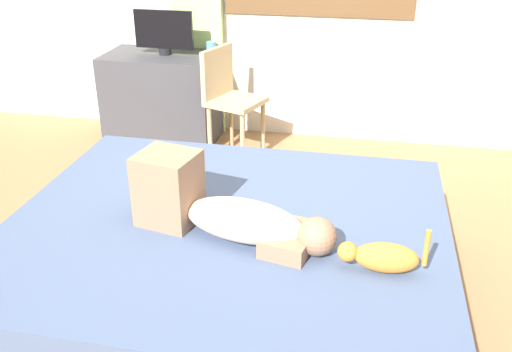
# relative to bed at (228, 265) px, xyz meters

# --- Properties ---
(ground_plane) EXTENTS (16.00, 16.00, 0.00)m
(ground_plane) POSITION_rel_bed_xyz_m (0.09, 0.10, -0.24)
(ground_plane) COLOR olive
(bed) EXTENTS (2.13, 1.84, 0.50)m
(bed) POSITION_rel_bed_xyz_m (0.00, 0.00, 0.00)
(bed) COLOR #997A56
(bed) RESTS_ON ground
(person_lying) EXTENTS (0.94, 0.42, 0.34)m
(person_lying) POSITION_rel_bed_xyz_m (0.01, -0.10, 0.36)
(person_lying) COLOR #CCB299
(person_lying) RESTS_ON bed
(cat) EXTENTS (0.36, 0.11, 0.21)m
(cat) POSITION_rel_bed_xyz_m (0.71, -0.26, 0.32)
(cat) COLOR #C67A2D
(cat) RESTS_ON bed
(desk) EXTENTS (0.90, 0.56, 0.74)m
(desk) POSITION_rel_bed_xyz_m (-1.08, 2.06, 0.13)
(desk) COLOR #38383D
(desk) RESTS_ON ground
(tv_monitor) EXTENTS (0.48, 0.10, 0.35)m
(tv_monitor) POSITION_rel_bed_xyz_m (-1.03, 2.06, 0.68)
(tv_monitor) COLOR black
(tv_monitor) RESTS_ON desk
(cup) EXTENTS (0.08, 0.08, 0.08)m
(cup) POSITION_rel_bed_xyz_m (-0.69, 2.24, 0.53)
(cup) COLOR teal
(cup) RESTS_ON desk
(chair_by_desk) EXTENTS (0.49, 0.49, 0.86)m
(chair_by_desk) POSITION_rel_bed_xyz_m (-0.45, 1.85, 0.26)
(chair_by_desk) COLOR tan
(chair_by_desk) RESTS_ON ground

